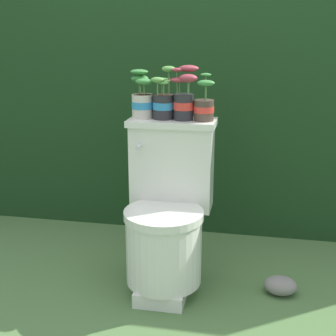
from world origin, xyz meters
name	(u,v)px	position (x,y,z in m)	size (l,w,h in m)	color
ground_plane	(168,293)	(0.00, 0.00, 0.00)	(12.00, 12.00, 0.00)	#4C703D
hedge_backdrop	(201,100)	(0.00, 1.15, 0.77)	(3.62, 0.81, 1.54)	#193819
toilet	(167,216)	(-0.02, 0.08, 0.37)	(0.42, 0.50, 0.81)	silver
potted_plant_left	(142,99)	(-0.17, 0.22, 0.90)	(0.12, 0.11, 0.23)	beige
potted_plant_midleft	(163,101)	(-0.07, 0.22, 0.89)	(0.12, 0.13, 0.25)	#262628
potted_plant_middle	(184,97)	(0.04, 0.21, 0.92)	(0.13, 0.11, 0.25)	#262628
potted_plant_midright	(204,106)	(0.13, 0.20, 0.88)	(0.10, 0.10, 0.22)	#47382D
garden_stone	(280,285)	(0.53, 0.10, 0.04)	(0.16, 0.13, 0.09)	gray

